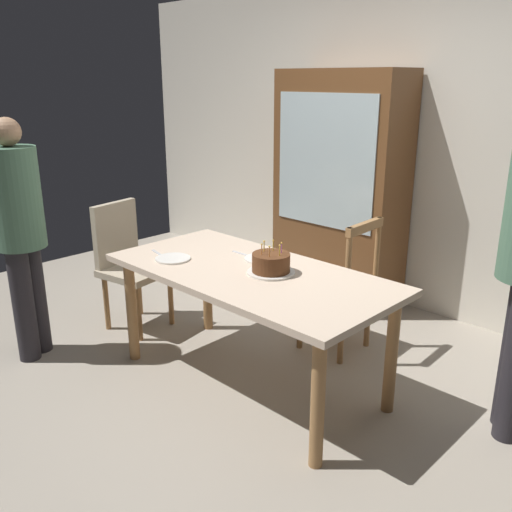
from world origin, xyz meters
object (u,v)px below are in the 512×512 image
Objects in this scene: birthday_cake at (271,264)px; person_celebrant at (19,227)px; dining_table at (250,284)px; china_cabinet at (340,188)px; plate_near_celebrant at (173,259)px; chair_upholstered at (128,259)px; chair_spindle_back at (339,288)px; plate_far_side at (262,259)px.

birthday_cake is 0.17× the size of person_celebrant.
birthday_cake is (0.12, 0.05, 0.15)m from dining_table.
china_cabinet is (-0.62, 1.51, 0.15)m from birthday_cake.
chair_upholstered is (-0.79, 0.16, -0.22)m from plate_near_celebrant.
birthday_cake is at bearing 22.06° from dining_table.
person_celebrant is 0.84× the size of china_cabinet.
chair_spindle_back is 1.00× the size of chair_upholstered.
person_celebrant is 2.48m from china_cabinet.
chair_upholstered is at bearing 168.17° from plate_near_celebrant.
birthday_cake is at bearing -89.40° from chair_spindle_back.
dining_table is 1.86× the size of chair_spindle_back.
chair_spindle_back is at bearing 69.92° from plate_far_side.
china_cabinet is at bearing 112.33° from birthday_cake.
chair_upholstered reaches higher than plate_far_side.
dining_table is at bearing -98.74° from chair_spindle_back.
chair_upholstered is at bearing -176.73° from birthday_cake.
china_cabinet reaches higher than plate_near_celebrant.
china_cabinet is at bearing 63.93° from chair_upholstered.
china_cabinet is at bearing 127.27° from chair_spindle_back.
chair_upholstered is at bearing 85.77° from person_celebrant.
plate_near_celebrant is 0.56m from plate_far_side.
chair_spindle_back is at bearing 29.43° from chair_upholstered.
chair_spindle_back is 1.12m from china_cabinet.
china_cabinet is (0.78, 1.59, 0.42)m from chair_upholstered.
chair_spindle_back reaches higher than plate_far_side.
plate_far_side is at bearing 145.67° from birthday_cake.
china_cabinet is (0.83, 2.33, 0.04)m from person_celebrant.
chair_upholstered is 0.59× the size of person_celebrant.
birthday_cake is 1.64m from china_cabinet.
plate_near_celebrant is 1.16m from chair_spindle_back.
plate_far_side is 0.23× the size of chair_upholstered.
birthday_cake is at bearing 21.83° from plate_near_celebrant.
person_celebrant reaches higher than chair_spindle_back.
dining_table is at bearing -157.94° from birthday_cake.
plate_far_side is at bearing 38.09° from person_celebrant.
china_cabinet is (-0.61, 0.80, 0.49)m from chair_spindle_back.
person_celebrant is at bearing -94.23° from chair_upholstered.
person_celebrant reaches higher than chair_upholstered.
dining_table is 1.10× the size of person_celebrant.
person_celebrant is at bearing -150.32° from birthday_cake.
person_celebrant is (-0.06, -0.75, 0.38)m from chair_upholstered.
birthday_cake reaches higher than plate_near_celebrant.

